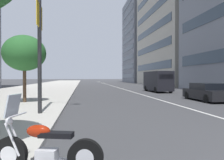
{
  "coord_description": "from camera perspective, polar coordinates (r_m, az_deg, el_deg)",
  "views": [
    {
      "loc": [
        -2.0,
        6.1,
        1.82
      ],
      "look_at": [
        12.96,
        4.06,
        1.62
      ],
      "focal_mm": 34.76,
      "sensor_mm": 36.0,
      "label": 1
    }
  ],
  "objects": [
    {
      "name": "motorcycle_nearest_camera",
      "position": [
        4.49,
        -17.16,
        -17.04
      ],
      "size": [
        0.75,
        2.12,
        1.49
      ],
      "rotation": [
        0.0,
        0.0,
        1.33
      ],
      "color": "black",
      "rests_on": "ground"
    },
    {
      "name": "lane_centre_stripe",
      "position": [
        37.54,
        1.6,
        -2.0
      ],
      "size": [
        110.0,
        0.16,
        0.01
      ],
      "primitive_type": "cube",
      "color": "silver",
      "rests_on": "ground"
    },
    {
      "name": "car_mid_block_traffic",
      "position": [
        18.13,
        23.67,
        -3.01
      ],
      "size": [
        4.31,
        1.91,
        1.35
      ],
      "rotation": [
        0.0,
        0.0,
        0.0
      ],
      "color": "black",
      "rests_on": "ground"
    },
    {
      "name": "office_tower_far_left_down_avenue",
      "position": [
        77.01,
        9.74,
        9.92
      ],
      "size": [
        19.5,
        15.34,
        28.17
      ],
      "color": "slate",
      "rests_on": "ground"
    },
    {
      "name": "street_tree_mid_sidewalk",
      "position": [
        15.68,
        -22.05,
        6.53
      ],
      "size": [
        2.8,
        2.8,
        4.46
      ],
      "color": "#473323",
      "rests_on": "sidewalk_right_plaza"
    },
    {
      "name": "delivery_van_ahead",
      "position": [
        27.14,
        11.91,
        -0.25
      ],
      "size": [
        5.35,
        2.11,
        2.51
      ],
      "rotation": [
        0.0,
        0.0,
        0.02
      ],
      "color": "black",
      "rests_on": "ground"
    },
    {
      "name": "sidewalk_right_plaza",
      "position": [
        32.69,
        -19.16,
        -2.33
      ],
      "size": [
        160.0,
        10.87,
        0.15
      ],
      "primitive_type": "cube",
      "color": "#B2ADA3",
      "rests_on": "ground"
    }
  ]
}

